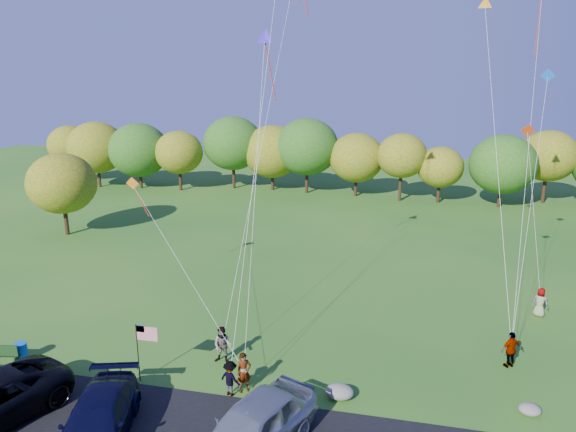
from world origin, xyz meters
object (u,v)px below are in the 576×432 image
flyer_b (223,345)px  park_bench (1,353)px  minivan_navy (97,422)px  minivan_silver (253,428)px  flyer_d (511,350)px  flyer_c (230,378)px  flyer_e (540,302)px  flyer_a (244,373)px  trash_barrel (21,352)px

flyer_b → park_bench: flyer_b is taller
flyer_b → minivan_navy: bearing=-109.6°
minivan_silver → flyer_d: bearing=61.4°
flyer_c → flyer_e: 17.96m
minivan_navy → flyer_e: size_ratio=3.36×
flyer_a → park_bench: 11.67m
flyer_a → flyer_d: size_ratio=1.02×
flyer_b → flyer_e: (15.52, 8.47, -0.07)m
flyer_c → park_bench: flyer_c is taller
flyer_b → flyer_c: size_ratio=1.17×
flyer_c → flyer_a: bearing=-124.0°
minivan_silver → trash_barrel: minivan_silver is taller
flyer_d → flyer_c: bearing=-6.6°
flyer_c → flyer_b: bearing=-45.5°
flyer_e → trash_barrel: size_ratio=1.93×
flyer_a → flyer_c: 0.62m
flyer_d → park_bench: 23.48m
flyer_a → flyer_e: 17.35m
minivan_navy → flyer_d: size_ratio=3.21×
flyer_e → trash_barrel: 26.90m
flyer_d → park_bench: (-22.97, -4.89, -0.34)m
flyer_a → trash_barrel: size_ratio=2.05×
park_bench → trash_barrel: bearing=24.1°
minivan_silver → flyer_a: bearing=134.8°
minivan_silver → flyer_d: 12.71m
flyer_a → park_bench: flyer_a is taller
flyer_a → flyer_e: size_ratio=1.06×
minivan_silver → flyer_b: bearing=141.9°
flyer_c → flyer_e: size_ratio=0.93×
flyer_a → flyer_e: flyer_a is taller
flyer_a → flyer_c: flyer_a is taller
flyer_c → park_bench: bearing=17.9°
minivan_navy → flyer_e: bearing=22.6°
flyer_e → trash_barrel: (-24.83, -10.34, -0.40)m
minivan_silver → park_bench: bearing=-171.0°
minivan_navy → minivan_silver: (5.63, 0.73, 0.16)m
minivan_navy → flyer_a: size_ratio=3.16×
flyer_c → trash_barrel: bearing=15.4°
flyer_c → trash_barrel: size_ratio=1.79×
park_bench → flyer_d: bearing=3.0°
flyer_c → flyer_d: 12.76m
flyer_d → minivan_silver: bearing=9.9°
flyer_e → park_bench: (-25.53, -10.79, -0.31)m
flyer_b → park_bench: bearing=-164.1°
minivan_navy → flyer_e: 23.25m
trash_barrel → flyer_b: bearing=11.4°
flyer_c → flyer_e: bearing=-125.2°
minivan_navy → flyer_a: flyer_a is taller
flyer_b → flyer_e: size_ratio=1.08×
minivan_silver → flyer_c: size_ratio=3.72×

